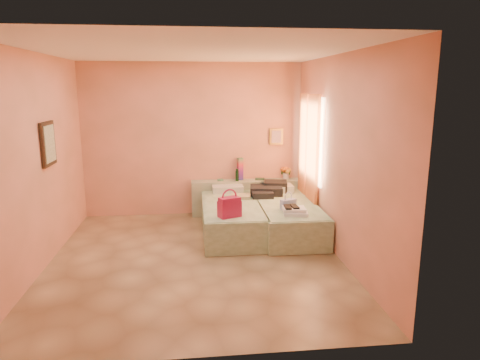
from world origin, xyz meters
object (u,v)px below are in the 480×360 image
object	(u,v)px
bed_left	(232,218)
blue_handbag	(288,204)
headboard_ledge	(246,197)
flower_vase	(286,171)
bed_right	(286,218)
green_book	(260,179)
magenta_handbag	(229,207)
towel_stack	(296,211)
water_bottle	(237,175)

from	to	relation	value
bed_left	blue_handbag	world-z (taller)	blue_handbag
headboard_ledge	flower_vase	size ratio (longest dim) A/B	7.52
headboard_ledge	flower_vase	bearing A→B (deg)	5.84
headboard_ledge	bed_right	world-z (taller)	headboard_ledge
bed_right	green_book	world-z (taller)	green_book
headboard_ledge	green_book	world-z (taller)	green_book
bed_left	magenta_handbag	xyz separation A→B (m)	(-0.10, -0.72, 0.40)
flower_vase	blue_handbag	size ratio (longest dim) A/B	1.11
towel_stack	bed_right	bearing A→B (deg)	89.02
bed_left	magenta_handbag	size ratio (longest dim) A/B	6.29
green_book	blue_handbag	bearing A→B (deg)	-71.26
bed_left	flower_vase	bearing A→B (deg)	44.80
water_bottle	flower_vase	distance (m)	0.95
green_book	bed_right	bearing A→B (deg)	-66.04
headboard_ledge	green_book	size ratio (longest dim) A/B	12.22
bed_right	green_book	xyz separation A→B (m)	(-0.27, 1.15, 0.41)
bed_left	blue_handbag	bearing A→B (deg)	-26.84
water_bottle	towel_stack	distance (m)	1.88
bed_left	bed_right	distance (m)	0.90
headboard_ledge	water_bottle	bearing A→B (deg)	-168.81
bed_right	magenta_handbag	world-z (taller)	magenta_handbag
towel_stack	water_bottle	bearing A→B (deg)	111.79
bed_left	magenta_handbag	distance (m)	0.83
headboard_ledge	green_book	xyz separation A→B (m)	(0.26, 0.02, 0.34)
blue_handbag	towel_stack	size ratio (longest dim) A/B	0.70
bed_right	green_book	distance (m)	1.25
water_bottle	magenta_handbag	bearing A→B (deg)	-99.62
headboard_ledge	blue_handbag	size ratio (longest dim) A/B	8.32
magenta_handbag	towel_stack	size ratio (longest dim) A/B	0.91
magenta_handbag	blue_handbag	size ratio (longest dim) A/B	1.29
bed_right	magenta_handbag	xyz separation A→B (m)	(-1.00, -0.65, 0.40)
bed_left	water_bottle	bearing A→B (deg)	79.15
water_bottle	towel_stack	size ratio (longest dim) A/B	0.63
magenta_handbag	green_book	bearing A→B (deg)	44.69
towel_stack	flower_vase	bearing A→B (deg)	82.21
towel_stack	green_book	bearing A→B (deg)	98.21
water_bottle	towel_stack	xyz separation A→B (m)	(0.69, -1.73, -0.21)
headboard_ledge	bed_right	size ratio (longest dim) A/B	1.02
headboard_ledge	bed_left	xyz separation A→B (m)	(-0.38, -1.05, -0.08)
water_bottle	green_book	distance (m)	0.45
magenta_handbag	blue_handbag	world-z (taller)	magenta_handbag
green_book	blue_handbag	distance (m)	1.52
blue_handbag	bed_left	bearing A→B (deg)	128.62
headboard_ledge	green_book	bearing A→B (deg)	4.57
bed_right	towel_stack	distance (m)	0.71
bed_left	magenta_handbag	bearing A→B (deg)	-97.57
bed_left	bed_right	size ratio (longest dim) A/B	1.00
headboard_ledge	water_bottle	size ratio (longest dim) A/B	9.34
water_bottle	bed_right	bearing A→B (deg)	-57.18
flower_vase	bed_right	bearing A→B (deg)	-101.34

